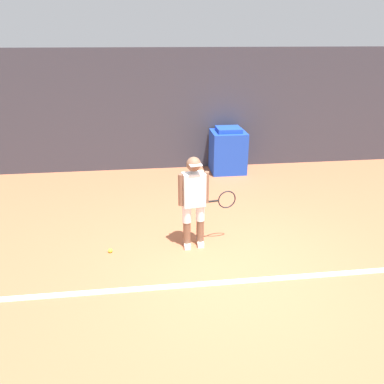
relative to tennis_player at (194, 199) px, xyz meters
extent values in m
plane|color=#B76642|center=(0.46, -0.77, -0.82)|extent=(24.00, 24.00, 0.00)
cube|color=#383842|center=(0.46, 3.96, 0.63)|extent=(24.00, 0.10, 2.90)
cube|color=white|center=(0.46, -1.04, -0.82)|extent=(21.60, 0.10, 0.01)
cylinder|color=brown|center=(-0.12, -0.02, -0.60)|extent=(0.12, 0.12, 0.44)
cylinder|color=white|center=(-0.12, -0.02, -0.24)|extent=(0.14, 0.14, 0.27)
cube|color=white|center=(-0.12, -0.02, -0.78)|extent=(0.10, 0.24, 0.08)
cylinder|color=brown|center=(0.10, 0.02, -0.60)|extent=(0.12, 0.12, 0.44)
cylinder|color=white|center=(0.10, 0.02, -0.24)|extent=(0.14, 0.14, 0.27)
cube|color=white|center=(0.10, 0.02, -0.78)|extent=(0.10, 0.24, 0.08)
cube|color=white|center=(-0.01, 0.00, 0.16)|extent=(0.37, 0.25, 0.53)
sphere|color=brown|center=(-0.01, 0.00, 0.56)|extent=(0.22, 0.22, 0.22)
cube|color=white|center=(0.00, -0.10, 0.58)|extent=(0.20, 0.15, 0.02)
cylinder|color=brown|center=(-0.21, -0.03, 0.17)|extent=(0.09, 0.09, 0.50)
cylinder|color=brown|center=(0.18, 0.03, 0.17)|extent=(0.09, 0.09, 0.50)
cylinder|color=black|center=(0.29, 0.04, -0.07)|extent=(0.22, 0.06, 0.03)
torus|color=black|center=(0.53, 0.08, -0.07)|extent=(0.30, 0.07, 0.30)
sphere|color=#D1E533|center=(-1.34, -0.05, -0.79)|extent=(0.07, 0.07, 0.07)
cube|color=blue|center=(1.29, 3.48, -0.32)|extent=(0.83, 0.77, 1.01)
cube|color=blue|center=(1.29, 3.48, 0.24)|extent=(0.58, 0.54, 0.10)
camera|label=1|loc=(-0.69, -5.22, 2.32)|focal=35.00mm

